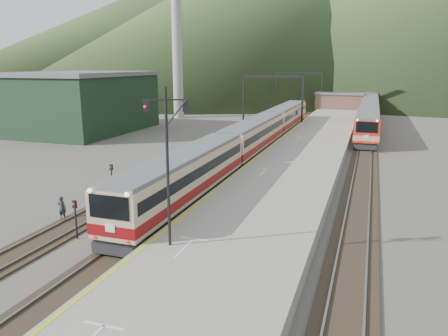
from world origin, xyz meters
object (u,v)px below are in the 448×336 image
(main_train, at_px, (254,137))
(worker, at_px, (62,208))
(second_train, at_px, (370,110))
(signal_mast, at_px, (167,152))

(main_train, distance_m, worker, 24.63)
(main_train, xyz_separation_m, worker, (-6.36, -23.77, -1.14))
(second_train, bearing_deg, worker, -107.09)
(signal_mast, distance_m, worker, 11.13)
(main_train, distance_m, signal_mast, 27.80)
(second_train, height_order, worker, second_train)
(main_train, bearing_deg, worker, -104.97)
(signal_mast, bearing_deg, worker, 158.80)
(main_train, height_order, signal_mast, signal_mast)
(worker, bearing_deg, main_train, -108.95)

